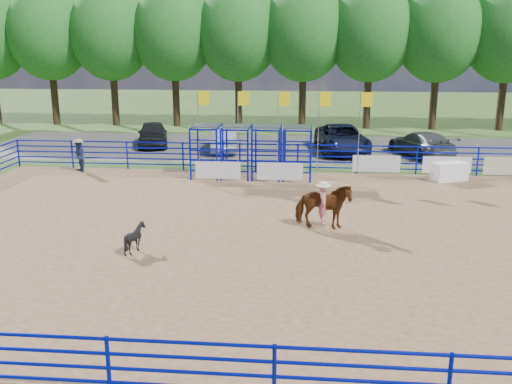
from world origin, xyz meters
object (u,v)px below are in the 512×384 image
(announcer_table, at_px, (450,171))
(horse_and_rider, at_px, (323,204))
(spectator_cowboy, at_px, (79,156))
(car_b, at_px, (224,139))
(calf, at_px, (135,238))
(car_a, at_px, (153,134))
(car_c, at_px, (342,139))
(car_d, at_px, (421,144))

(announcer_table, distance_m, horse_and_rider, 10.20)
(spectator_cowboy, relative_size, car_b, 0.38)
(announcer_table, bearing_deg, calf, -138.60)
(horse_and_rider, height_order, car_b, horse_and_rider)
(announcer_table, xyz_separation_m, car_a, (-16.87, 8.00, 0.32))
(spectator_cowboy, distance_m, car_b, 9.23)
(announcer_table, xyz_separation_m, car_c, (-4.82, 6.97, 0.37))
(car_a, xyz_separation_m, car_b, (4.84, -1.37, -0.05))
(horse_and_rider, height_order, calf, horse_and_rider)
(announcer_table, relative_size, car_a, 0.37)
(car_a, bearing_deg, car_d, -20.92)
(horse_and_rider, height_order, spectator_cowboy, horse_and_rider)
(calf, bearing_deg, car_b, -29.10)
(announcer_table, xyz_separation_m, car_b, (-12.03, 6.64, 0.27))
(car_b, xyz_separation_m, car_c, (7.21, 0.34, 0.10))
(announcer_table, xyz_separation_m, calf, (-12.34, -10.88, 0.02))
(car_a, relative_size, car_c, 0.76)
(car_b, bearing_deg, spectator_cowboy, 36.64)
(car_a, height_order, car_d, car_a)
(car_a, xyz_separation_m, car_c, (12.05, -1.03, 0.05))
(announcer_table, distance_m, car_b, 13.74)
(calf, bearing_deg, announcer_table, -76.68)
(car_c, distance_m, car_d, 4.65)
(announcer_table, xyz_separation_m, spectator_cowboy, (-18.64, 0.19, 0.40))
(calf, height_order, car_b, car_b)
(announcer_table, xyz_separation_m, horse_and_rider, (-6.29, -8.01, 0.47))
(calf, height_order, car_a, car_a)
(car_d, bearing_deg, calf, 32.99)
(car_d, bearing_deg, car_c, -31.92)
(announcer_table, distance_m, car_c, 8.48)
(car_c, bearing_deg, car_a, 168.08)
(car_b, bearing_deg, car_a, -23.41)
(announcer_table, bearing_deg, car_a, 154.61)
(car_c, height_order, car_d, car_c)
(announcer_table, relative_size, car_c, 0.28)
(announcer_table, height_order, car_c, car_c)
(announcer_table, relative_size, car_b, 0.38)
(announcer_table, height_order, calf, calf)
(horse_and_rider, distance_m, car_b, 15.73)
(spectator_cowboy, bearing_deg, calf, -60.35)
(calf, height_order, car_c, car_c)
(car_d, bearing_deg, car_b, -24.02)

